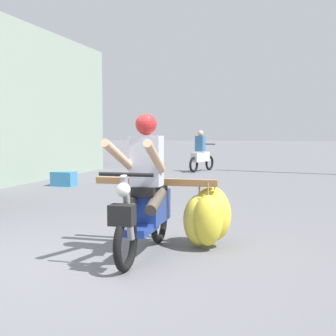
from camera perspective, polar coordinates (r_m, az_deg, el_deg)
The scene contains 4 objects.
ground_plane at distance 5.06m, azimuth -11.78°, elevation -11.37°, with size 120.00×120.00×0.00m, color slate.
motorbike_main_loaded at distance 5.35m, azimuth 1.68°, elevation -4.77°, with size 1.67×1.86×1.58m.
motorbike_distant_ahead_left at distance 15.70m, azimuth 4.08°, elevation 1.64°, with size 0.69×1.56×1.40m.
produce_crate at distance 11.90m, azimuth -12.78°, elevation -1.30°, with size 0.56×0.40×0.36m, color teal.
Camera 1 is at (2.23, -4.33, 1.39)m, focal length 49.22 mm.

